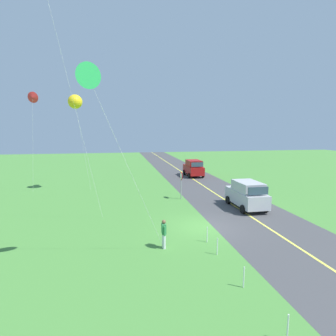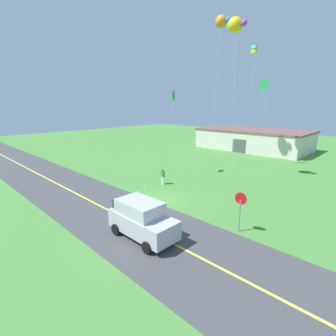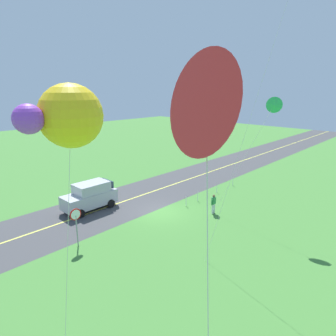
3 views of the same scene
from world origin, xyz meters
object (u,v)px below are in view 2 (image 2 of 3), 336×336
person_adult_near (163,176)px  kite_green_far (222,21)px  kite_pink_drift (254,50)px  warehouse_distant (253,139)px  kite_blue_mid (236,25)px  kite_orange_near (264,86)px  stop_sign (240,204)px  kite_red_low (174,96)px  car_suv_foreground (142,219)px

person_adult_near → kite_green_far: 20.25m
kite_pink_drift → warehouse_distant: size_ratio=0.79×
kite_blue_mid → kite_orange_near: (-0.15, 7.65, -5.05)m
kite_blue_mid → kite_orange_near: kite_blue_mid is taller
warehouse_distant → stop_sign: bearing=-65.9°
kite_red_low → kite_green_far: size_ratio=0.51×
kite_orange_near → person_adult_near: bearing=-103.5°
kite_red_low → kite_blue_mid: kite_blue_mid is taller
car_suv_foreground → kite_green_far: (-7.84, 19.60, 16.20)m
kite_red_low → warehouse_distant: 23.24m
stop_sign → person_adult_near: 10.69m
kite_red_low → stop_sign: bearing=-30.1°
stop_sign → kite_green_far: kite_green_far is taller
kite_blue_mid → warehouse_distant: kite_blue_mid is taller
kite_pink_drift → kite_blue_mid: bearing=-77.3°
kite_blue_mid → warehouse_distant: size_ratio=0.85×
kite_pink_drift → kite_orange_near: (1.57, 0.02, -4.23)m
car_suv_foreground → kite_pink_drift: size_ratio=0.30×
kite_orange_near → car_suv_foreground: bearing=-82.3°
kite_pink_drift → warehouse_distant: bearing=111.4°
kite_blue_mid → kite_green_far: kite_green_far is taller
person_adult_near → warehouse_distant: warehouse_distant is taller
kite_red_low → kite_green_far: (0.12, 8.16, 8.76)m
kite_blue_mid → kite_orange_near: bearing=91.1°
kite_blue_mid → kite_green_far: size_ratio=0.86×
kite_pink_drift → stop_sign: bearing=-64.2°
kite_orange_near → kite_blue_mid: bearing=-88.9°
kite_red_low → person_adult_near: bearing=-64.0°
stop_sign → kite_orange_near: (-6.77, 17.25, 8.05)m
kite_green_far → warehouse_distant: bearing=95.3°
kite_blue_mid → car_suv_foreground: bearing=-78.9°
kite_red_low → warehouse_distant: kite_red_low is taller
kite_red_low → kite_blue_mid: bearing=28.1°
car_suv_foreground → kite_pink_drift: bearing=101.7°
kite_blue_mid → kite_pink_drift: size_ratio=1.07×
car_suv_foreground → person_adult_near: car_suv_foreground is taller
person_adult_near → kite_pink_drift: (1.76, 13.86, 13.21)m
kite_red_low → kite_pink_drift: kite_pink_drift is taller
stop_sign → kite_pink_drift: 22.74m
car_suv_foreground → warehouse_distant: (-9.13, 33.62, 0.60)m
warehouse_distant → kite_red_low: bearing=-87.0°
kite_pink_drift → warehouse_distant: 17.67m
person_adult_near → kite_red_low: kite_red_low is taller
stop_sign → car_suv_foreground: bearing=-129.8°
person_adult_near → kite_blue_mid: bearing=-117.4°
car_suv_foreground → kite_red_low: bearing=124.8°
kite_red_low → kite_pink_drift: bearing=71.6°
kite_red_low → kite_green_far: 11.97m
kite_pink_drift → kite_green_far: bearing=-146.3°
kite_blue_mid → kite_pink_drift: bearing=102.7°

